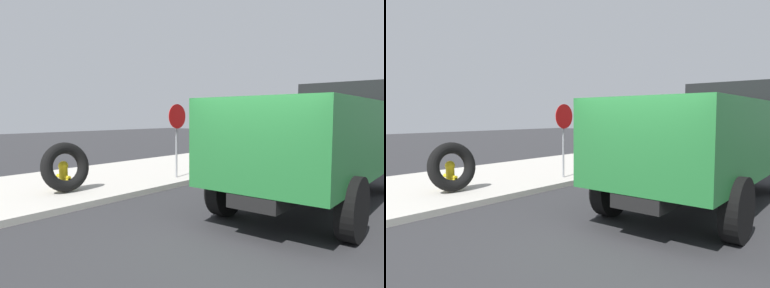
# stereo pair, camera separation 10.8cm
# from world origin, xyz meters

# --- Properties ---
(ground_plane) EXTENTS (80.00, 80.00, 0.00)m
(ground_plane) POSITION_xyz_m (0.00, 0.00, 0.00)
(ground_plane) COLOR #2D2D30
(sidewalk_curb) EXTENTS (36.00, 5.00, 0.15)m
(sidewalk_curb) POSITION_xyz_m (0.00, 6.50, 0.07)
(sidewalk_curb) COLOR #BCB7AD
(sidewalk_curb) RESTS_ON ground
(fire_hydrant) EXTENTS (0.25, 0.56, 0.78)m
(fire_hydrant) POSITION_xyz_m (-0.31, 5.50, 0.56)
(fire_hydrant) COLOR yellow
(fire_hydrant) RESTS_ON sidewalk_curb
(loose_tire) EXTENTS (1.30, 0.58, 1.29)m
(loose_tire) POSITION_xyz_m (-0.36, 5.31, 0.79)
(loose_tire) COLOR black
(loose_tire) RESTS_ON sidewalk_curb
(stop_sign) EXTENTS (0.76, 0.08, 2.30)m
(stop_sign) POSITION_xyz_m (3.04, 4.57, 1.75)
(stop_sign) COLOR gray
(stop_sign) RESTS_ON sidewalk_curb
(dump_truck_green) EXTENTS (7.05, 2.91, 3.00)m
(dump_truck_green) POSITION_xyz_m (3.45, 0.10, 1.61)
(dump_truck_green) COLOR #237033
(dump_truck_green) RESTS_ON ground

